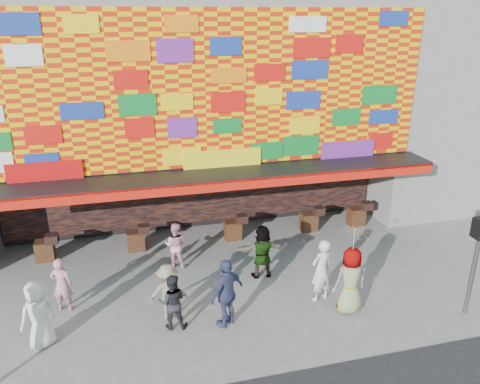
{
  "coord_description": "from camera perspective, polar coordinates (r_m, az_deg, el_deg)",
  "views": [
    {
      "loc": [
        -2.6,
        -10.59,
        7.79
      ],
      "look_at": [
        0.62,
        2.0,
        2.84
      ],
      "focal_mm": 35.0,
      "sensor_mm": 36.0,
      "label": 1
    }
  ],
  "objects": [
    {
      "name": "ped_e",
      "position": [
        12.5,
        -1.63,
        -12.2
      ],
      "size": [
        1.21,
        1.04,
        1.95
      ],
      "primitive_type": "imported",
      "rotation": [
        0.0,
        0.0,
        3.74
      ],
      "color": "#383E62",
      "rests_on": "ground"
    },
    {
      "name": "ped_g",
      "position": [
        13.37,
        13.31,
        -10.46
      ],
      "size": [
        0.96,
        0.64,
        1.94
      ],
      "primitive_type": "imported",
      "rotation": [
        0.0,
        0.0,
        3.17
      ],
      "color": "gray",
      "rests_on": "ground"
    },
    {
      "name": "ped_d",
      "position": [
        13.04,
        -8.77,
        -11.88
      ],
      "size": [
        1.06,
        0.66,
        1.59
      ],
      "primitive_type": "imported",
      "rotation": [
        0.0,
        0.0,
        3.07
      ],
      "color": "gray",
      "rests_on": "ground"
    },
    {
      "name": "signal_right",
      "position": [
        13.97,
        26.9,
        -6.71
      ],
      "size": [
        0.22,
        0.2,
        3.0
      ],
      "color": "#59595B",
      "rests_on": "ground"
    },
    {
      "name": "ped_i",
      "position": [
        15.45,
        -7.85,
        -6.42
      ],
      "size": [
        0.92,
        0.83,
        1.53
      ],
      "primitive_type": "imported",
      "rotation": [
        0.0,
        0.0,
        2.72
      ],
      "color": "pink",
      "rests_on": "ground"
    },
    {
      "name": "ped_c",
      "position": [
        12.64,
        -8.27,
        -13.1
      ],
      "size": [
        0.85,
        0.71,
        1.55
      ],
      "primitive_type": "imported",
      "rotation": [
        0.0,
        0.0,
        2.96
      ],
      "color": "#222328",
      "rests_on": "ground"
    },
    {
      "name": "shop_building",
      "position": [
        19.12,
        -6.56,
        13.03
      ],
      "size": [
        15.2,
        9.4,
        10.0
      ],
      "color": "gray",
      "rests_on": "ground"
    },
    {
      "name": "ped_b",
      "position": [
        14.04,
        -20.9,
        -10.51
      ],
      "size": [
        0.67,
        0.53,
        1.62
      ],
      "primitive_type": "imported",
      "rotation": [
        0.0,
        0.0,
        2.87
      ],
      "color": "#C37E8B",
      "rests_on": "ground"
    },
    {
      "name": "neighbor_right",
      "position": [
        24.34,
        26.5,
        14.54
      ],
      "size": [
        11.0,
        8.0,
        12.0
      ],
      "primitive_type": "cube",
      "color": "gray",
      "rests_on": "ground"
    },
    {
      "name": "ped_h",
      "position": [
        13.73,
        9.89,
        -9.39
      ],
      "size": [
        0.8,
        0.64,
        1.9
      ],
      "primitive_type": "imported",
      "rotation": [
        0.0,
        0.0,
        3.45
      ],
      "color": "silver",
      "rests_on": "ground"
    },
    {
      "name": "ground",
      "position": [
        13.4,
        -0.45,
        -14.7
      ],
      "size": [
        90.0,
        90.0,
        0.0
      ],
      "primitive_type": "plane",
      "color": "slate",
      "rests_on": "ground"
    },
    {
      "name": "ped_a",
      "position": [
        12.84,
        -23.4,
        -13.58
      ],
      "size": [
        1.04,
        0.94,
        1.79
      ],
      "primitive_type": "imported",
      "rotation": [
        0.0,
        0.0,
        3.68
      ],
      "color": "silver",
      "rests_on": "ground"
    },
    {
      "name": "parasol",
      "position": [
        12.82,
        13.74,
        -6.01
      ],
      "size": [
        1.09,
        1.1,
        1.81
      ],
      "color": "#F7DB9B",
      "rests_on": "ground"
    },
    {
      "name": "ped_f",
      "position": [
        14.71,
        2.72,
        -7.26
      ],
      "size": [
        1.63,
        0.56,
        1.74
      ],
      "primitive_type": "imported",
      "rotation": [
        0.0,
        0.0,
        3.11
      ],
      "color": "gray",
      "rests_on": "ground"
    }
  ]
}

